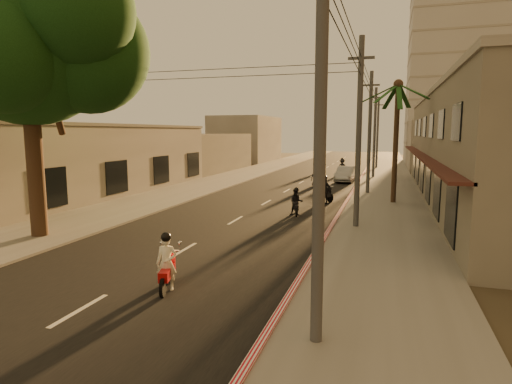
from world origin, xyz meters
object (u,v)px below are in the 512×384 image
palm_tree (398,91)px  scooter_far_a (315,178)px  scooter_mid_b (325,191)px  scooter_far_c (321,166)px  scooter_mid_a (296,202)px  parked_car (346,174)px  scooter_red (167,264)px  broadleaf_tree (36,39)px  scooter_far_b (342,167)px

palm_tree → scooter_far_a: 11.50m
scooter_mid_b → scooter_far_c: (-3.39, 21.10, -0.02)m
scooter_mid_a → palm_tree: bearing=34.4°
scooter_far_c → scooter_mid_b: bearing=-81.9°
scooter_mid_b → parked_car: size_ratio=0.42×
scooter_red → scooter_far_a: bearing=73.3°
broadleaf_tree → scooter_far_a: 23.95m
scooter_mid_a → scooter_far_b: scooter_far_b is taller
scooter_mid_a → scooter_far_c: scooter_far_c is taller
scooter_far_a → scooter_far_b: (1.11, 11.15, 0.10)m
broadleaf_tree → parked_car: bearing=67.6°
broadleaf_tree → scooter_mid_a: bearing=41.2°
scooter_mid_b → scooter_far_b: scooter_mid_b is taller
scooter_far_a → parked_car: 4.94m
broadleaf_tree → scooter_mid_b: bearing=50.4°
palm_tree → parked_car: palm_tree is taller
parked_car → scooter_far_c: 8.84m
scooter_red → scooter_far_c: size_ratio=0.92×
scooter_red → scooter_far_b: scooter_far_b is taller
broadleaf_tree → scooter_mid_a: size_ratio=7.51×
scooter_far_c → scooter_far_b: bearing=-30.2°
palm_tree → scooter_mid_a: (-5.23, -5.64, -6.42)m
palm_tree → scooter_far_b: bearing=105.7°
broadleaf_tree → scooter_far_b: (9.47, 32.22, -7.64)m
palm_tree → scooter_far_b: size_ratio=4.36×
palm_tree → scooter_far_c: 22.12m
scooter_red → scooter_mid_b: size_ratio=0.93×
scooter_far_a → scooter_far_c: (-1.41, 12.56, 0.09)m
parked_car → scooter_red: bearing=-91.0°
palm_tree → scooter_mid_b: 7.72m
palm_tree → parked_car: size_ratio=1.84×
broadleaf_tree → scooter_far_c: 35.17m
scooter_mid_a → scooter_far_b: (0.09, 24.00, 0.11)m
broadleaf_tree → scooter_mid_b: 17.93m
scooter_mid_a → scooter_far_c: bearing=82.7°
scooter_far_a → scooter_far_c: size_ratio=0.87×
scooter_far_a → scooter_far_b: size_ratio=0.88×
scooter_red → scooter_mid_b: (2.27, 16.64, 0.08)m
broadleaf_tree → scooter_red: (8.08, -4.13, -7.70)m
scooter_far_c → scooter_mid_a: bearing=-85.5°
scooter_mid_b → scooter_far_b: (-0.88, 19.70, -0.02)m
palm_tree → scooter_far_a: palm_tree is taller
scooter_mid_a → scooter_far_a: size_ratio=0.98×
palm_tree → scooter_red: palm_tree is taller
broadleaf_tree → parked_car: (10.50, 25.52, -7.76)m
parked_car → scooter_mid_a: bearing=-90.0°
scooter_red → parked_car: 29.74m
parked_car → scooter_far_b: bearing=102.4°
palm_tree → scooter_far_b: (-5.14, 18.36, -6.31)m
broadleaf_tree → parked_car: size_ratio=2.71×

